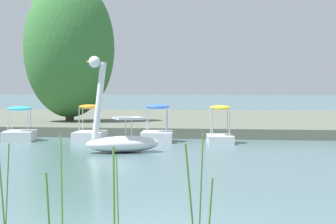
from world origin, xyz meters
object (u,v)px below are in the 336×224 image
Objects in this scene: pedal_boat_orange at (90,132)px; pedal_boat_blue at (157,131)px; pedal_boat_yellow at (220,132)px; swan_boat at (121,138)px; tree_willow_overhanging at (69,48)px; pedal_boat_cyan at (20,131)px.

pedal_boat_blue is at bearing 6.61° from pedal_boat_orange.
pedal_boat_orange reaches higher than pedal_boat_yellow.
swan_boat is 1.61× the size of pedal_boat_yellow.
pedal_boat_orange is (-5.60, -0.07, -0.07)m from pedal_boat_yellow.
tree_willow_overhanging is at bearing 129.82° from pedal_boat_blue.
swan_boat is 5.53m from pedal_boat_yellow.
pedal_boat_orange is (-2.89, -0.33, -0.04)m from pedal_boat_blue.
tree_willow_overhanging is (-6.44, 7.73, 4.15)m from pedal_boat_blue.
pedal_boat_blue is 1.02× the size of pedal_boat_orange.
swan_boat is at bearing -95.12° from pedal_boat_blue.
pedal_boat_blue is (0.43, 4.82, -0.07)m from swan_boat.
pedal_boat_blue is at bearing 4.02° from pedal_boat_cyan.
pedal_boat_blue is 0.28× the size of tree_willow_overhanging.
pedal_boat_cyan is 0.30× the size of tree_willow_overhanging.
pedal_boat_cyan is at bearing -175.98° from pedal_boat_blue.
tree_willow_overhanging reaches higher than pedal_boat_cyan.
pedal_boat_yellow is at bearing -41.13° from tree_willow_overhanging.
pedal_boat_yellow reaches higher than pedal_boat_cyan.
pedal_boat_yellow is 0.95× the size of pedal_boat_blue.
swan_boat is 7.13m from pedal_boat_cyan.
pedal_boat_yellow is 8.76m from pedal_boat_cyan.
pedal_boat_blue is (-2.71, 0.27, -0.02)m from pedal_boat_yellow.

